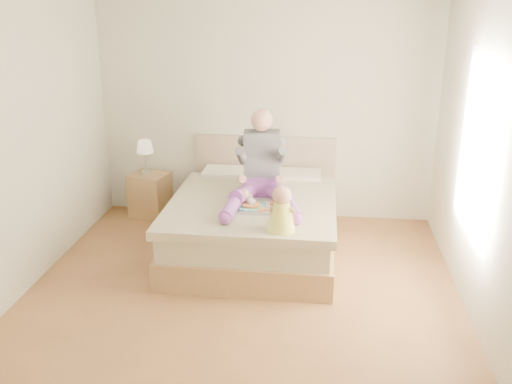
# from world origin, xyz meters

# --- Properties ---
(room) EXTENTS (4.02, 4.22, 2.71)m
(room) POSITION_xyz_m (0.08, 0.01, 1.51)
(room) COLOR brown
(room) RESTS_ON ground
(bed) EXTENTS (1.70, 2.18, 1.00)m
(bed) POSITION_xyz_m (0.00, 1.08, 0.32)
(bed) COLOR olive
(bed) RESTS_ON ground
(nightstand) EXTENTS (0.52, 0.48, 0.53)m
(nightstand) POSITION_xyz_m (-1.41, 1.88, 0.26)
(nightstand) COLOR olive
(nightstand) RESTS_ON ground
(lamp) EXTENTS (0.20, 0.20, 0.42)m
(lamp) POSITION_xyz_m (-1.44, 1.90, 0.85)
(lamp) COLOR silver
(lamp) RESTS_ON nightstand
(adult) EXTENTS (0.78, 1.15, 0.93)m
(adult) POSITION_xyz_m (0.08, 1.00, 0.88)
(adult) COLOR purple
(adult) RESTS_ON bed
(tray) EXTENTS (0.50, 0.39, 0.14)m
(tray) POSITION_xyz_m (0.11, 0.68, 0.64)
(tray) COLOR silver
(tray) RESTS_ON bed
(baby) EXTENTS (0.28, 0.38, 0.42)m
(baby) POSITION_xyz_m (0.35, 0.16, 0.78)
(baby) COLOR #FCFB4F
(baby) RESTS_ON bed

